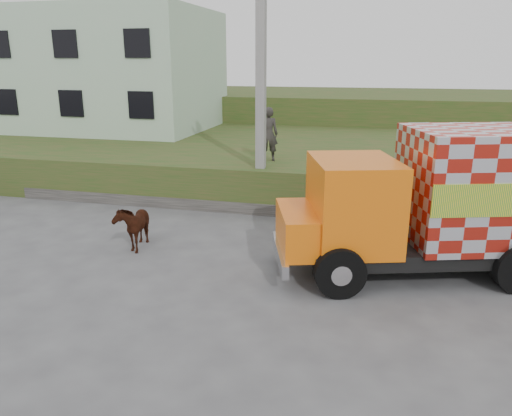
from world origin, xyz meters
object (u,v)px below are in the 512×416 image
(cow, at_px, (133,225))
(pedestrian, at_px, (268,134))
(utility_pole, at_px, (261,90))
(cargo_truck, at_px, (463,201))

(cow, xyz_separation_m, pedestrian, (2.55, 5.61, 1.82))
(utility_pole, relative_size, cargo_truck, 0.97)
(utility_pole, xyz_separation_m, pedestrian, (-0.04, 1.32, -1.61))
(utility_pole, distance_m, pedestrian, 2.08)
(cargo_truck, relative_size, pedestrian, 4.28)
(utility_pole, xyz_separation_m, cargo_truck, (5.89, -3.91, -2.27))
(utility_pole, height_order, cow, utility_pole)
(cow, bearing_deg, utility_pole, 48.38)
(pedestrian, bearing_deg, cargo_truck, 127.64)
(utility_pole, distance_m, cow, 6.07)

